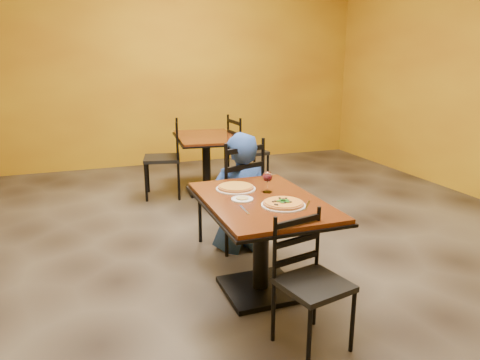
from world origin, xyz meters
name	(u,v)px	position (x,y,z in m)	size (l,w,h in m)	color
floor	(238,264)	(0.00, 0.00, 0.00)	(7.00, 8.00, 0.01)	black
wall_back	(153,72)	(0.00, 4.00, 1.50)	(7.00, 0.01, 3.00)	gold
table_main	(261,224)	(0.00, -0.50, 0.56)	(0.83, 1.23, 0.75)	#5D220E
table_second	(206,151)	(0.34, 2.19, 0.55)	(0.85, 1.17, 0.75)	#5D220E
chair_main_near	(314,285)	(0.04, -1.23, 0.42)	(0.38, 0.38, 0.84)	black
chair_main_far	(231,192)	(0.09, 0.46, 0.52)	(0.47, 0.47, 1.04)	black
chair_second_left	(162,159)	(-0.24, 2.19, 0.49)	(0.44, 0.44, 0.98)	black
chair_second_right	(248,152)	(0.92, 2.19, 0.49)	(0.45, 0.45, 0.99)	black
diner	(239,191)	(0.14, 0.35, 0.55)	(0.57, 0.37, 1.10)	navy
plate_main	(283,205)	(0.08, -0.70, 0.76)	(0.31, 0.31, 0.01)	white
pizza_main	(283,203)	(0.08, -0.70, 0.77)	(0.28, 0.28, 0.02)	#94320A
plate_far	(236,189)	(-0.10, -0.21, 0.76)	(0.31, 0.31, 0.01)	white
pizza_far	(236,187)	(-0.10, -0.21, 0.77)	(0.28, 0.28, 0.02)	gold
side_plate	(242,199)	(-0.14, -0.47, 0.76)	(0.16, 0.16, 0.01)	white
dip	(242,198)	(-0.14, -0.47, 0.76)	(0.09, 0.09, 0.01)	tan
wine_glass	(267,181)	(0.10, -0.36, 0.84)	(0.08, 0.08, 0.18)	white
fork	(244,210)	(-0.20, -0.69, 0.75)	(0.01, 0.19, 0.00)	silver
knife	(307,205)	(0.24, -0.75, 0.75)	(0.01, 0.21, 0.00)	silver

